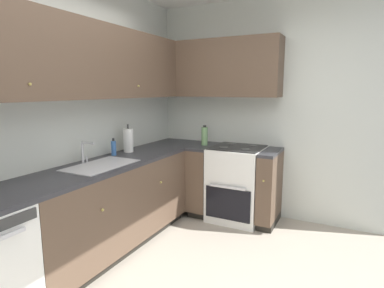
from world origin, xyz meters
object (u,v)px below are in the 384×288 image
at_px(oven_range, 237,183).
at_px(soap_bottle, 114,148).
at_px(paper_towel_roll, 128,140).
at_px(oil_bottle, 205,136).

distance_m(oven_range, soap_bottle, 1.57).
bearing_deg(soap_bottle, oven_range, -45.06).
bearing_deg(paper_towel_roll, oil_bottle, -36.16).
xyz_separation_m(oven_range, oil_bottle, (-0.02, 0.44, 0.56)).
bearing_deg(oven_range, paper_towel_roll, 128.53).
bearing_deg(oven_range, soap_bottle, 134.94).
height_order(oven_range, soap_bottle, soap_bottle).
height_order(soap_bottle, oil_bottle, oil_bottle).
relative_size(soap_bottle, oil_bottle, 0.73).
relative_size(oven_range, paper_towel_roll, 3.23).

